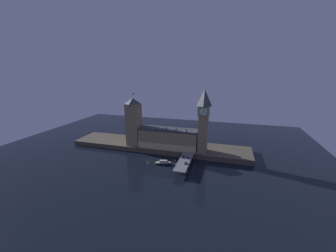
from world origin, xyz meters
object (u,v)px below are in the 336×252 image
Objects in this scene: victoria_tower at (134,122)px; street_lamp_near at (175,163)px; car_southbound_lead at (186,163)px; car_southbound_trail at (188,157)px; boat_upstream at (163,163)px; street_lamp_far at (182,152)px; clock_tower at (204,119)px; car_northbound_lead at (183,157)px; street_lamp_mid at (190,158)px.

street_lamp_near is (64.71, -49.00, -23.20)m from victoria_tower.
car_southbound_lead is 12.97m from street_lamp_near.
car_southbound_trail is (72.93, -25.60, -26.89)m from victoria_tower.
boat_upstream is (-24.92, 6.55, -6.03)m from car_southbound_lead.
street_lamp_far reaches higher than boat_upstream.
car_southbound_trail is at bearing 70.66° from street_lamp_near.
clock_tower is at bearing 40.02° from boat_upstream.
street_lamp_near is at bearing -43.55° from boat_upstream.
car_southbound_trail is at bearing -36.36° from street_lamp_far.
boat_upstream is (-19.71, -7.31, -6.08)m from car_northbound_lead.
car_northbound_lead is 5.21m from car_southbound_trail.
clock_tower is 41.65m from street_lamp_far.
car_northbound_lead is at bearing 82.62° from street_lamp_near.
car_northbound_lead is 0.74× the size of street_lamp_far.
street_lamp_far reaches higher than street_lamp_mid.
street_lamp_near reaches higher than boat_upstream.
car_southbound_lead is (-11.18, -36.86, -36.02)m from clock_tower.
street_lamp_near is at bearing -131.36° from car_southbound_lead.
street_lamp_near is at bearing -90.00° from street_lamp_far.
victoria_tower is at bearing 145.40° from boat_upstream.
clock_tower reaches higher than victoria_tower.
victoria_tower is 81.84m from car_southbound_trail.
street_lamp_far is at bearing 90.00° from street_lamp_near.
street_lamp_far is (0.00, 29.44, -0.53)m from street_lamp_near.
victoria_tower is 9.02× the size of street_lamp_near.
boat_upstream is at bearing -163.22° from car_southbound_trail.
car_southbound_trail is at bearing -116.13° from clock_tower.
clock_tower is at bearing 73.12° from car_southbound_lead.
street_lamp_near is 1.14× the size of street_lamp_far.
street_lamp_far reaches higher than car_northbound_lead.
car_southbound_trail is at bearing 90.00° from car_southbound_lead.
car_southbound_lead is 21.96m from street_lamp_far.
car_southbound_trail is 0.65× the size of street_lamp_far.
street_lamp_far is (64.71, -19.56, -23.73)m from victoria_tower.
street_lamp_mid is (11.22, 14.72, -0.71)m from street_lamp_near.
car_southbound_trail is 0.57× the size of street_lamp_near.
car_northbound_lead is 14.81m from car_southbound_lead.
clock_tower reaches higher than car_northbound_lead.
street_lamp_far is 23.41m from boat_upstream.
car_southbound_trail is at bearing -19.34° from victoria_tower.
car_northbound_lead is 7.61m from street_lamp_far.
street_lamp_mid is at bearing 52.69° from street_lamp_near.
car_southbound_lead is 0.24× the size of boat_upstream.
clock_tower reaches higher than boat_upstream.
street_lamp_near reaches higher than car_southbound_lead.
clock_tower is at bearing 67.22° from street_lamp_near.
street_lamp_mid is at bearing -70.90° from car_southbound_trail.
boat_upstream is (48.01, -33.12, -32.95)m from victoria_tower.
victoria_tower is 3.44× the size of boat_upstream.
car_southbound_trail is 0.68× the size of street_lamp_mid.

